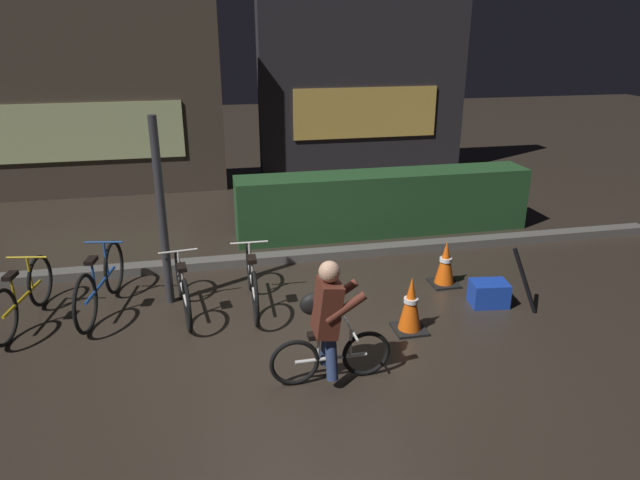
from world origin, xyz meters
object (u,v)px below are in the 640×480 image
object	(u,v)px
parked_bike_center_left	(183,288)
cyclist	(328,321)
traffic_cone_near	(411,305)
closed_umbrella	(525,281)
blue_crate	(489,293)
parked_bike_leftmost	(23,297)
traffic_cone_far	(445,264)
street_post	(162,214)
parked_bike_center_right	(252,280)
parked_bike_left_mid	(101,283)

from	to	relation	value
parked_bike_center_left	cyclist	world-z (taller)	cyclist
traffic_cone_near	closed_umbrella	size ratio (longest dim) A/B	0.78
closed_umbrella	blue_crate	bearing A→B (deg)	-15.92
parked_bike_leftmost	traffic_cone_far	distance (m)	5.14
street_post	parked_bike_center_right	world-z (taller)	street_post
traffic_cone_far	blue_crate	xyz separation A→B (m)	(0.29, -0.66, -0.15)
traffic_cone_far	closed_umbrella	world-z (taller)	closed_umbrella
parked_bike_left_mid	traffic_cone_far	distance (m)	4.31
street_post	blue_crate	distance (m)	4.05
parked_bike_center_right	traffic_cone_far	distance (m)	2.54
parked_bike_center_left	blue_crate	distance (m)	3.70
parked_bike_leftmost	cyclist	bearing A→B (deg)	-109.87
blue_crate	closed_umbrella	bearing A→B (deg)	-39.71
blue_crate	parked_bike_center_right	bearing A→B (deg)	168.36
traffic_cone_near	parked_bike_leftmost	bearing A→B (deg)	165.54
parked_bike_left_mid	blue_crate	bearing A→B (deg)	-89.81
blue_crate	parked_bike_left_mid	bearing A→B (deg)	169.68
parked_bike_center_left	traffic_cone_near	size ratio (longest dim) A/B	2.30
parked_bike_center_right	cyclist	distance (m)	1.81
cyclist	parked_bike_center_right	bearing A→B (deg)	106.99
parked_bike_center_right	traffic_cone_near	distance (m)	1.93
traffic_cone_far	blue_crate	distance (m)	0.74
parked_bike_left_mid	cyclist	xyz separation A→B (m)	(2.32, -1.96, 0.27)
traffic_cone_near	traffic_cone_far	size ratio (longest dim) A/B	1.07
traffic_cone_far	cyclist	xyz separation A→B (m)	(-1.99, -1.78, 0.33)
cyclist	street_post	bearing A→B (deg)	126.49
parked_bike_left_mid	traffic_cone_far	world-z (taller)	parked_bike_left_mid
parked_bike_left_mid	cyclist	distance (m)	3.05
parked_bike_center_right	street_post	bearing A→B (deg)	73.74
parked_bike_left_mid	closed_umbrella	bearing A→B (deg)	-92.00
parked_bike_left_mid	cyclist	world-z (taller)	cyclist
parked_bike_center_left	closed_umbrella	distance (m)	4.04
street_post	parked_bike_center_left	size ratio (longest dim) A/B	1.51
traffic_cone_far	parked_bike_center_left	bearing A→B (deg)	-178.61
traffic_cone_near	traffic_cone_far	world-z (taller)	traffic_cone_near
parked_bike_leftmost	traffic_cone_near	xyz separation A→B (m)	(4.26, -1.10, -0.01)
traffic_cone_near	cyclist	xyz separation A→B (m)	(-1.11, -0.72, 0.31)
traffic_cone_near	closed_umbrella	bearing A→B (deg)	5.82
blue_crate	cyclist	size ratio (longest dim) A/B	0.35
parked_bike_left_mid	cyclist	bearing A→B (deg)	-119.69
traffic_cone_near	parked_bike_center_right	bearing A→B (deg)	149.34
blue_crate	cyclist	xyz separation A→B (m)	(-2.28, -1.12, 0.48)
parked_bike_leftmost	parked_bike_center_right	size ratio (longest dim) A/B	0.97
street_post	parked_bike_left_mid	bearing A→B (deg)	-175.38
traffic_cone_near	blue_crate	distance (m)	1.25
parked_bike_center_left	parked_bike_center_right	world-z (taller)	parked_bike_center_right
cyclist	blue_crate	bearing A→B (deg)	25.39
parked_bike_leftmost	parked_bike_center_left	bearing A→B (deg)	-83.62
parked_bike_leftmost	blue_crate	size ratio (longest dim) A/B	3.52
street_post	traffic_cone_near	bearing A→B (deg)	-26.12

